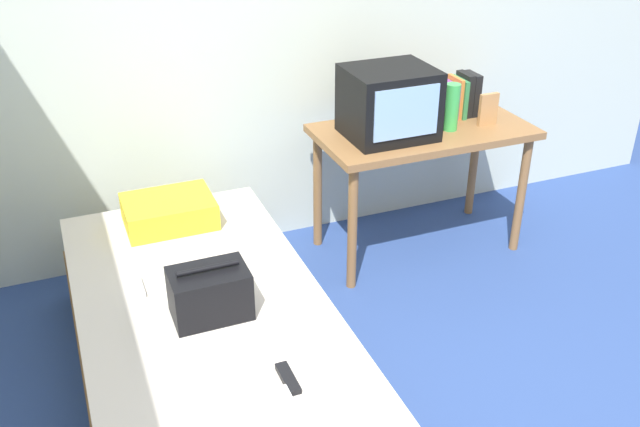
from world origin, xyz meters
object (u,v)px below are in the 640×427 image
handbag (210,293)px  desk (422,144)px  book_row (458,97)px  pillow (169,211)px  bed (209,353)px  tv (389,103)px  magazine (203,383)px  folded_towel (256,427)px  picture_frame (488,109)px  remote_dark (288,378)px  remote_silver (138,288)px  water_bottle (452,107)px

handbag → desk: bearing=31.1°
book_row → handbag: 1.94m
pillow → handbag: bearing=-89.7°
bed → pillow: pillow is taller
pillow → tv: bearing=1.4°
magazine → folded_towel: (0.10, -0.29, 0.03)m
bed → magazine: magazine is taller
desk → pillow: 1.41m
picture_frame → desk: bearing=166.5°
book_row → handbag: (-1.67, -0.95, -0.28)m
desk → remote_dark: (-1.25, -1.32, -0.16)m
magazine → folded_towel: folded_towel is taller
tv → remote_silver: bearing=-158.9°
tv → handbag: tv is taller
picture_frame → magazine: (-1.87, -1.14, -0.35)m
book_row → tv: bearing=-166.2°
book_row → picture_frame: size_ratio=1.37×
handbag → remote_silver: handbag is taller
water_bottle → book_row: (0.15, 0.17, -0.02)m
tv → water_bottle: bearing=-8.2°
magazine → remote_silver: remote_silver is taller
magazine → remote_silver: size_ratio=2.01×
remote_silver → bed: bearing=-43.8°
desk → tv: bearing=-174.9°
tv → remote_silver: tv is taller
desk → water_bottle: size_ratio=4.59×
desk → water_bottle: bearing=-30.7°
bed → book_row: 2.00m
desk → folded_towel: (-1.43, -1.51, -0.14)m
remote_dark → remote_silver: (-0.39, 0.75, 0.00)m
water_bottle → pillow: water_bottle is taller
tv → folded_towel: 1.96m
tv → folded_towel: (-1.20, -1.49, -0.41)m
pillow → remote_silver: 0.57m
handbag → magazine: size_ratio=1.03×
tv → remote_dark: size_ratio=2.82×
bed → remote_silver: size_ratio=13.89×
bed → tv: tv is taller
tv → handbag: 1.48m
magazine → remote_dark: 0.29m
handbag → remote_dark: 0.50m
desk → water_bottle: (0.12, -0.07, 0.22)m
book_row → remote_silver: bearing=-160.8°
picture_frame → remote_dark: 2.05m
tv → book_row: size_ratio=1.83×
bed → picture_frame: picture_frame is taller
water_bottle → picture_frame: size_ratio=1.44×
pillow → remote_dark: pillow is taller
book_row → magazine: book_row is taller
book_row → bed: bearing=-152.3°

